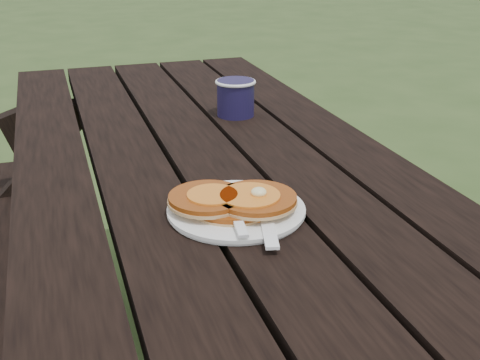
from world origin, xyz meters
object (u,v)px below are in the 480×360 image
object	(u,v)px
pancake_stack	(233,201)
coffee_cup	(236,95)
plate	(236,211)
picnic_table	(209,309)

from	to	relation	value
pancake_stack	coffee_cup	size ratio (longest dim) A/B	2.05
pancake_stack	plate	bearing A→B (deg)	21.17
picnic_table	coffee_cup	size ratio (longest dim) A/B	18.31
coffee_cup	picnic_table	bearing A→B (deg)	-121.01
plate	coffee_cup	world-z (taller)	coffee_cup
plate	coffee_cup	xyz separation A→B (m)	(0.17, 0.52, 0.05)
picnic_table	plate	xyz separation A→B (m)	(-0.02, -0.28, 0.39)
plate	pancake_stack	bearing A→B (deg)	-158.83
pancake_stack	coffee_cup	world-z (taller)	coffee_cup
coffee_cup	plate	bearing A→B (deg)	-107.65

